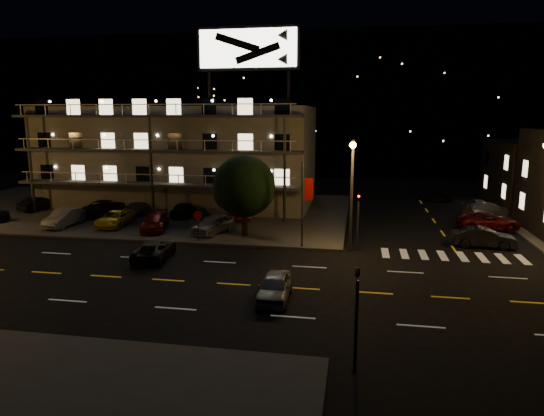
% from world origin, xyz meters
% --- Properties ---
extents(ground, '(140.00, 140.00, 0.00)m').
position_xyz_m(ground, '(0.00, 0.00, 0.00)').
color(ground, black).
rests_on(ground, ground).
extents(curb_nw, '(44.00, 24.00, 0.15)m').
position_xyz_m(curb_nw, '(-14.00, 20.00, 0.07)').
color(curb_nw, '#393937').
rests_on(curb_nw, ground).
extents(motel, '(28.00, 13.80, 18.10)m').
position_xyz_m(motel, '(-9.94, 23.88, 5.34)').
color(motel, gray).
rests_on(motel, ground).
extents(hill_backdrop, '(120.00, 25.00, 24.00)m').
position_xyz_m(hill_backdrop, '(-5.94, 68.78, 11.55)').
color(hill_backdrop, black).
rests_on(hill_backdrop, ground).
extents(streetlight_nc, '(0.44, 1.92, 8.00)m').
position_xyz_m(streetlight_nc, '(8.50, 7.94, 4.96)').
color(streetlight_nc, '#2D2D30').
rests_on(streetlight_nc, ground).
extents(signal_nw, '(0.20, 0.27, 4.60)m').
position_xyz_m(signal_nw, '(9.00, 8.50, 2.57)').
color(signal_nw, '#2D2D30').
rests_on(signal_nw, ground).
extents(signal_sw, '(0.20, 0.27, 4.60)m').
position_xyz_m(signal_sw, '(9.00, -8.50, 2.57)').
color(signal_sw, '#2D2D30').
rests_on(signal_sw, ground).
extents(banner_north, '(0.83, 0.16, 6.40)m').
position_xyz_m(banner_north, '(5.09, 8.40, 3.43)').
color(banner_north, '#2D2D30').
rests_on(banner_north, ground).
extents(stop_sign, '(0.91, 0.11, 2.61)m').
position_xyz_m(stop_sign, '(-3.00, 8.57, 1.71)').
color(stop_sign, '#2D2D30').
rests_on(stop_sign, ground).
extents(tree, '(5.11, 4.92, 6.44)m').
position_xyz_m(tree, '(0.04, 10.99, 3.97)').
color(tree, black).
rests_on(tree, curb_nw).
extents(lot_car_1, '(1.58, 4.46, 1.47)m').
position_xyz_m(lot_car_1, '(-16.13, 11.40, 0.88)').
color(lot_car_1, gray).
rests_on(lot_car_1, curb_nw).
extents(lot_car_2, '(2.42, 4.82, 1.31)m').
position_xyz_m(lot_car_2, '(-11.78, 12.18, 0.80)').
color(lot_car_2, gold).
rests_on(lot_car_2, curb_nw).
extents(lot_car_3, '(3.04, 5.02, 1.36)m').
position_xyz_m(lot_car_3, '(-7.74, 11.39, 0.83)').
color(lot_car_3, '#5E0D0E').
rests_on(lot_car_3, curb_nw).
extents(lot_car_4, '(3.09, 4.72, 1.49)m').
position_xyz_m(lot_car_4, '(-2.63, 11.26, 0.90)').
color(lot_car_4, gray).
rests_on(lot_car_4, curb_nw).
extents(lot_car_5, '(2.59, 4.43, 1.38)m').
position_xyz_m(lot_car_5, '(-22.86, 17.50, 0.84)').
color(lot_car_5, black).
rests_on(lot_car_5, curb_nw).
extents(lot_car_6, '(2.67, 5.44, 1.49)m').
position_xyz_m(lot_car_6, '(-15.06, 16.59, 0.89)').
color(lot_car_6, black).
rests_on(lot_car_6, curb_nw).
extents(lot_car_7, '(2.30, 4.41, 1.22)m').
position_xyz_m(lot_car_7, '(-11.93, 17.41, 0.76)').
color(lot_car_7, gray).
rests_on(lot_car_7, curb_nw).
extents(lot_car_8, '(1.83, 4.35, 1.47)m').
position_xyz_m(lot_car_8, '(-7.16, 16.89, 0.88)').
color(lot_car_8, black).
rests_on(lot_car_8, curb_nw).
extents(lot_car_9, '(3.31, 4.77, 1.49)m').
position_xyz_m(lot_car_9, '(-1.95, 16.87, 0.90)').
color(lot_car_9, '#5E0D0E').
rests_on(lot_car_9, curb_nw).
extents(side_car_0, '(4.58, 1.88, 1.48)m').
position_xyz_m(side_car_0, '(18.23, 11.05, 0.74)').
color(side_car_0, black).
rests_on(side_car_0, ground).
extents(side_car_1, '(5.33, 2.79, 1.43)m').
position_xyz_m(side_car_1, '(20.07, 17.21, 0.72)').
color(side_car_1, '#5E0D0E').
rests_on(side_car_1, ground).
extents(side_car_2, '(5.38, 3.83, 1.45)m').
position_xyz_m(side_car_2, '(21.37, 22.51, 0.72)').
color(side_car_2, gray).
rests_on(side_car_2, ground).
extents(side_car_3, '(3.74, 1.88, 1.22)m').
position_xyz_m(side_car_3, '(17.72, 30.72, 0.61)').
color(side_car_3, black).
rests_on(side_car_3, ground).
extents(road_car_east, '(1.74, 4.10, 1.38)m').
position_xyz_m(road_car_east, '(4.74, -1.85, 0.69)').
color(road_car_east, gray).
rests_on(road_car_east, ground).
extents(road_car_west, '(2.57, 4.76, 1.27)m').
position_xyz_m(road_car_west, '(-4.55, 3.92, 0.64)').
color(road_car_west, black).
rests_on(road_car_west, ground).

